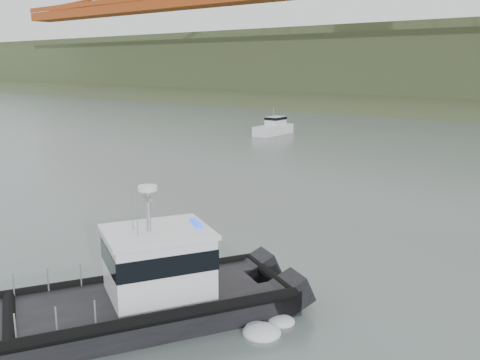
% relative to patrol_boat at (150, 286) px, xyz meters
% --- Properties ---
extents(ground, '(400.00, 400.00, 0.00)m').
position_rel_patrol_boat_xyz_m(ground, '(-5.69, 1.50, -1.23)').
color(ground, slate).
rests_on(ground, ground).
extents(patrol_boat, '(7.87, 10.72, 4.93)m').
position_rel_patrol_boat_xyz_m(patrol_boat, '(0.00, 0.00, 0.00)').
color(patrol_boat, black).
rests_on(patrol_boat, ground).
extents(motorboat, '(2.50, 6.48, 3.50)m').
position_rel_patrol_boat_xyz_m(motorboat, '(-26.44, 43.28, -0.36)').
color(motorboat, silver).
rests_on(motorboat, ground).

